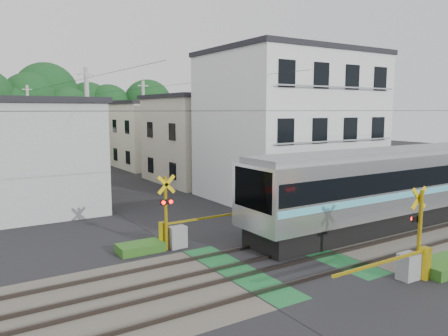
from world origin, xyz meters
TOP-DOWN VIEW (x-y plane):
  - ground at (0.00, 0.00)m, footprint 120.00×120.00m
  - track_bed at (0.00, 0.00)m, footprint 120.00×120.00m
  - crossing_signal_near at (2.59, -3.65)m, footprint 4.74×0.65m
  - crossing_signal_far at (-2.59, 3.65)m, footprint 4.74×0.65m
  - apartment_block at (8.50, 9.49)m, footprint 10.20×8.36m
  - houses_row at (0.25, 25.92)m, footprint 22.07×31.35m
  - tree_hill at (-1.39, 47.94)m, footprint 40.00×13.40m
  - catenary at (6.00, 0.03)m, footprint 60.00×5.04m
  - utility_poles at (-1.05, 23.01)m, footprint 7.90×42.00m
  - pedestrian at (-0.41, 30.37)m, footprint 0.75×0.57m
  - weed_patches at (1.76, -0.09)m, footprint 10.25×8.80m

SIDE VIEW (x-z plane):
  - ground at x=0.00m, z-range 0.00..0.00m
  - track_bed at x=0.00m, z-range -0.03..0.11m
  - weed_patches at x=1.76m, z-range -0.02..0.38m
  - crossing_signal_near at x=2.59m, z-range -0.83..2.25m
  - crossing_signal_far at x=-2.59m, z-range -0.83..2.25m
  - pedestrian at x=-0.41m, z-range 0.00..1.83m
  - houses_row at x=0.25m, z-range -0.16..6.64m
  - catenary at x=6.00m, z-range 0.20..7.20m
  - utility_poles at x=-1.05m, z-range 0.08..8.08m
  - apartment_block at x=8.50m, z-range 0.01..9.31m
  - tree_hill at x=-1.39m, z-range -0.11..11.71m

